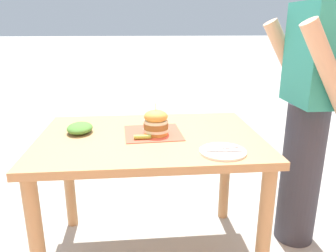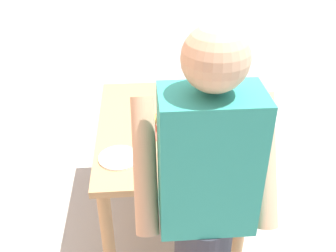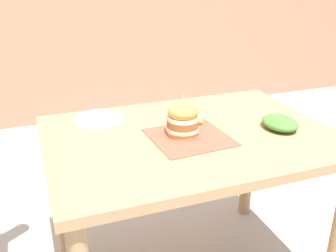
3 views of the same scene
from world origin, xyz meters
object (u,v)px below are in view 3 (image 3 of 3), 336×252
(side_plate_with_forks, at_px, (98,119))
(side_salad, at_px, (280,123))
(patio_table, at_px, (190,159))
(sandwich, at_px, (183,119))
(pickle_spear, at_px, (192,123))

(side_plate_with_forks, xyz_separation_m, side_salad, (-0.37, -0.71, 0.02))
(patio_table, xyz_separation_m, side_plate_with_forks, (0.29, 0.33, 0.13))
(side_salad, bearing_deg, patio_table, 77.93)
(sandwich, height_order, side_salad, sandwich)
(pickle_spear, height_order, side_plate_with_forks, pickle_spear)
(side_plate_with_forks, relative_size, side_salad, 1.22)
(sandwich, xyz_separation_m, side_plate_with_forks, (0.29, 0.30, -0.07))
(patio_table, bearing_deg, sandwich, 96.54)
(sandwich, bearing_deg, side_plate_with_forks, 45.73)
(sandwich, height_order, pickle_spear, sandwich)
(side_salad, bearing_deg, pickle_spear, 65.88)
(sandwich, bearing_deg, pickle_spear, -44.76)
(patio_table, relative_size, side_salad, 6.63)
(sandwich, distance_m, side_plate_with_forks, 0.42)
(patio_table, relative_size, sandwich, 6.87)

